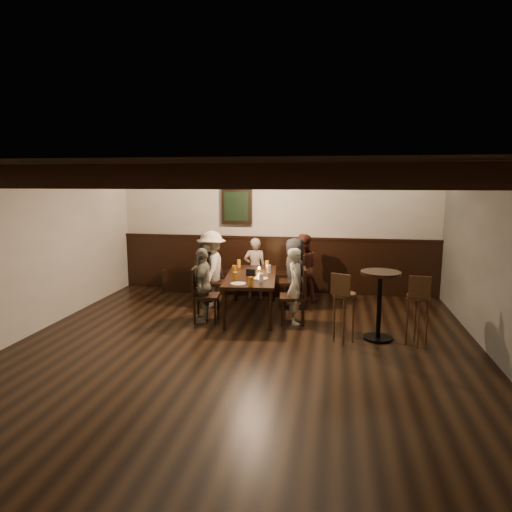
% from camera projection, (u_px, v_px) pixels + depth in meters
% --- Properties ---
extents(room, '(7.00, 7.00, 7.00)m').
position_uv_depth(room, '(251.00, 249.00, 8.14)').
color(room, black).
rests_on(room, ground).
extents(dining_table, '(1.02, 1.91, 0.69)m').
position_uv_depth(dining_table, '(251.00, 278.00, 7.76)').
color(dining_table, black).
rests_on(dining_table, floor).
extents(chair_left_near, '(0.47, 0.47, 0.93)m').
position_uv_depth(chair_left_near, '(214.00, 291.00, 8.30)').
color(chair_left_near, black).
rests_on(chair_left_near, floor).
extents(chair_left_far, '(0.45, 0.45, 0.89)m').
position_uv_depth(chair_left_far, '(205.00, 305.00, 7.42)').
color(chair_left_far, black).
rests_on(chair_left_far, floor).
extents(chair_right_near, '(0.50, 0.50, 0.99)m').
position_uv_depth(chair_right_near, '(293.00, 291.00, 8.21)').
color(chair_right_near, black).
rests_on(chair_right_near, floor).
extents(chair_right_far, '(0.45, 0.45, 0.90)m').
position_uv_depth(chair_right_far, '(294.00, 306.00, 7.33)').
color(chair_right_far, black).
rests_on(chair_right_far, floor).
extents(person_bench_left, '(0.65, 0.46, 1.24)m').
position_uv_depth(person_bench_left, '(208.00, 268.00, 8.70)').
color(person_bench_left, black).
rests_on(person_bench_left, floor).
extents(person_bench_centre, '(0.46, 0.33, 1.19)m').
position_uv_depth(person_bench_centre, '(255.00, 268.00, 8.80)').
color(person_bench_centre, gray).
rests_on(person_bench_centre, floor).
extents(person_bench_right, '(0.68, 0.56, 1.29)m').
position_uv_depth(person_bench_right, '(302.00, 268.00, 8.59)').
color(person_bench_right, brown).
rests_on(person_bench_right, floor).
extents(person_left_near, '(0.61, 0.95, 1.39)m').
position_uv_depth(person_left_near, '(212.00, 269.00, 8.24)').
color(person_left_near, '#B1A696').
rests_on(person_left_near, floor).
extents(person_left_far, '(0.37, 0.74, 1.21)m').
position_uv_depth(person_left_far, '(203.00, 285.00, 7.36)').
color(person_left_far, gray).
rests_on(person_left_far, floor).
extents(person_right_near, '(0.47, 0.66, 1.27)m').
position_uv_depth(person_right_near, '(295.00, 273.00, 8.16)').
color(person_right_near, '#28282A').
rests_on(person_right_near, floor).
extents(person_right_far, '(0.34, 0.48, 1.22)m').
position_uv_depth(person_right_far, '(296.00, 286.00, 7.27)').
color(person_right_far, '#B9B39D').
rests_on(person_right_far, floor).
extents(pint_a, '(0.07, 0.07, 0.14)m').
position_uv_depth(pint_a, '(239.00, 263.00, 8.44)').
color(pint_a, '#BF7219').
rests_on(pint_a, dining_table).
extents(pint_b, '(0.07, 0.07, 0.14)m').
position_uv_depth(pint_b, '(267.00, 264.00, 8.36)').
color(pint_b, '#BF7219').
rests_on(pint_b, dining_table).
extents(pint_c, '(0.07, 0.07, 0.14)m').
position_uv_depth(pint_c, '(234.00, 270.00, 7.85)').
color(pint_c, '#BF7219').
rests_on(pint_c, dining_table).
extents(pint_d, '(0.07, 0.07, 0.14)m').
position_uv_depth(pint_d, '(269.00, 269.00, 7.92)').
color(pint_d, silver).
rests_on(pint_d, dining_table).
extents(pint_e, '(0.07, 0.07, 0.14)m').
position_uv_depth(pint_e, '(235.00, 276.00, 7.31)').
color(pint_e, '#BF7219').
rests_on(pint_e, dining_table).
extents(pint_f, '(0.07, 0.07, 0.14)m').
position_uv_depth(pint_f, '(261.00, 278.00, 7.18)').
color(pint_f, silver).
rests_on(pint_f, dining_table).
extents(pint_g, '(0.07, 0.07, 0.14)m').
position_uv_depth(pint_g, '(251.00, 281.00, 6.95)').
color(pint_g, '#BF7219').
rests_on(pint_g, dining_table).
extents(plate_near, '(0.24, 0.24, 0.01)m').
position_uv_depth(plate_near, '(238.00, 284.00, 7.07)').
color(plate_near, white).
rests_on(plate_near, dining_table).
extents(plate_far, '(0.24, 0.24, 0.01)m').
position_uv_depth(plate_far, '(261.00, 279.00, 7.44)').
color(plate_far, white).
rests_on(plate_far, dining_table).
extents(condiment_caddy, '(0.15, 0.10, 0.12)m').
position_uv_depth(condiment_caddy, '(251.00, 272.00, 7.69)').
color(condiment_caddy, black).
rests_on(condiment_caddy, dining_table).
extents(candle, '(0.05, 0.05, 0.05)m').
position_uv_depth(candle, '(259.00, 270.00, 8.03)').
color(candle, beige).
rests_on(candle, dining_table).
extents(high_top_table, '(0.57, 0.57, 1.00)m').
position_uv_depth(high_top_table, '(380.00, 295.00, 6.51)').
color(high_top_table, black).
rests_on(high_top_table, floor).
extents(bar_stool_left, '(0.36, 0.37, 1.02)m').
position_uv_depth(bar_stool_left, '(344.00, 316.00, 6.44)').
color(bar_stool_left, '#3D2313').
rests_on(bar_stool_left, floor).
extents(bar_stool_right, '(0.32, 0.34, 1.02)m').
position_uv_depth(bar_stool_right, '(417.00, 319.00, 6.32)').
color(bar_stool_right, '#3D2313').
rests_on(bar_stool_right, floor).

